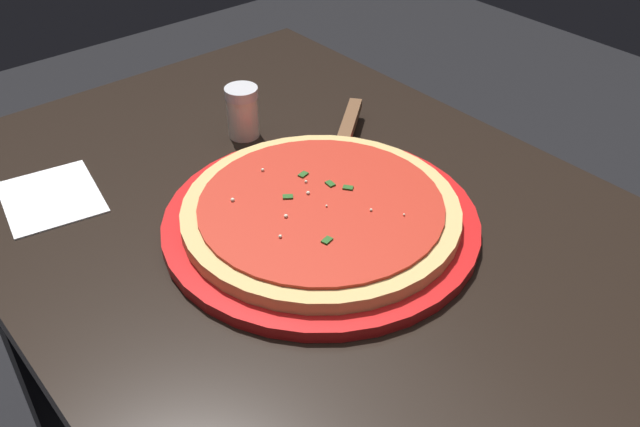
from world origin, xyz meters
The scene contains 6 objects.
restaurant_table centered at (0.00, 0.00, 0.62)m, with size 1.12×0.69×0.77m.
serving_plate centered at (-0.05, 0.00, 0.78)m, with size 0.37×0.37×0.01m, color red.
pizza centered at (-0.05, 0.00, 0.79)m, with size 0.32×0.32×0.02m.
pizza_server centered at (-0.16, 0.13, 0.79)m, with size 0.17×0.20×0.01m.
napkin_loose_left centered at (-0.31, -0.22, 0.77)m, with size 0.13×0.11×0.00m, color white.
parmesan_shaker centered at (-0.28, 0.05, 0.81)m, with size 0.05×0.05×0.07m.
Camera 1 is at (0.45, -0.42, 1.27)m, focal length 39.08 mm.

